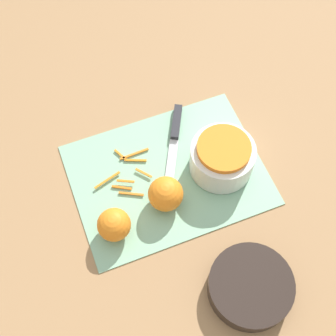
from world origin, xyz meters
name	(u,v)px	position (x,y,z in m)	size (l,w,h in m)	color
ground_plane	(168,175)	(0.00, 0.00, 0.00)	(4.00, 4.00, 0.00)	#9E754C
cutting_board	(168,174)	(0.00, 0.00, 0.00)	(0.46, 0.34, 0.01)	#84B793
bowl_speckled	(222,157)	(-0.13, 0.03, 0.05)	(0.15, 0.15, 0.09)	silver
bowl_dark	(250,287)	(-0.06, 0.32, 0.02)	(0.18, 0.18, 0.05)	black
knife	(175,130)	(-0.06, -0.10, 0.01)	(0.13, 0.21, 0.02)	#232328
orange_left	(114,225)	(0.16, 0.09, 0.04)	(0.08, 0.08, 0.08)	orange
orange_right	(166,194)	(0.03, 0.07, 0.05)	(0.08, 0.08, 0.08)	orange
peel_pile	(127,173)	(0.09, -0.04, 0.01)	(0.16, 0.14, 0.01)	orange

